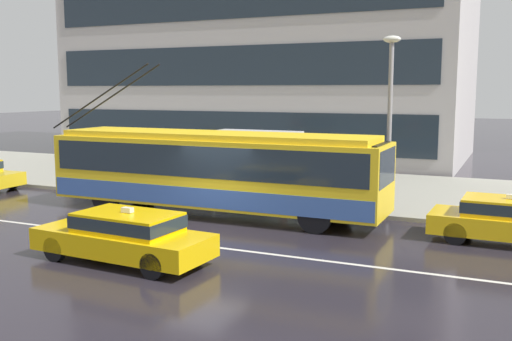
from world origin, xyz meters
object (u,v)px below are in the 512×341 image
taxi_oncoming_near (125,234)px  pedestrian_walking_past (283,176)px  bus_shelter (258,147)px  pedestrian_approaching_curb (134,151)px  trolleybus (215,170)px  street_lamp (390,107)px  pedestrian_at_shelter (327,160)px

taxi_oncoming_near → pedestrian_walking_past: pedestrian_walking_past is taller
bus_shelter → pedestrian_walking_past: bearing=-42.9°
bus_shelter → taxi_oncoming_near: bearing=-85.8°
pedestrian_approaching_curb → trolleybus: bearing=-24.7°
taxi_oncoming_near → bus_shelter: bus_shelter is taller
pedestrian_walking_past → street_lamp: bearing=6.9°
street_lamp → trolleybus: bearing=-152.9°
trolleybus → pedestrian_walking_past: 2.83m
pedestrian_at_shelter → street_lamp: size_ratio=0.34×
pedestrian_walking_past → bus_shelter: bearing=137.1°
taxi_oncoming_near → bus_shelter: 9.85m
trolleybus → pedestrian_walking_past: size_ratio=7.53×
bus_shelter → pedestrian_at_shelter: size_ratio=1.75×
bus_shelter → pedestrian_approaching_curb: size_ratio=1.72×
bus_shelter → pedestrian_at_shelter: 3.53m
pedestrian_at_shelter → pedestrian_approaching_curb: (-8.15, -0.30, -0.02)m
trolleybus → bus_shelter: trolleybus is taller
trolleybus → bus_shelter: bearing=91.8°
pedestrian_at_shelter → taxi_oncoming_near: bearing=-106.9°
pedestrian_at_shelter → pedestrian_walking_past: size_ratio=1.20×
bus_shelter → pedestrian_at_shelter: (3.28, -1.30, -0.19)m
trolleybus → pedestrian_at_shelter: bearing=39.4°
pedestrian_at_shelter → pedestrian_walking_past: pedestrian_at_shelter is taller
bus_shelter → street_lamp: bearing=-12.1°
taxi_oncoming_near → pedestrian_walking_past: bearing=82.8°
taxi_oncoming_near → pedestrian_at_shelter: pedestrian_at_shelter is taller
pedestrian_approaching_curb → pedestrian_walking_past: size_ratio=1.22×
pedestrian_at_shelter → street_lamp: street_lamp is taller
pedestrian_at_shelter → pedestrian_approaching_curb: pedestrian_approaching_curb is taller
trolleybus → pedestrian_approaching_curb: trolleybus is taller
street_lamp → pedestrian_approaching_curb: bearing=-177.6°
street_lamp → pedestrian_at_shelter: bearing=-176.5°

